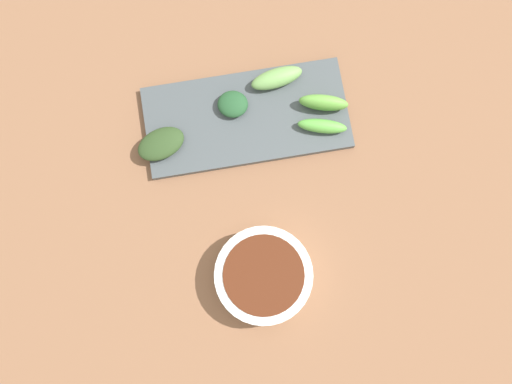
% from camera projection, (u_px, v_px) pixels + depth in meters
% --- Properties ---
extents(tabletop, '(2.10, 2.10, 0.02)m').
position_uv_depth(tabletop, '(259.00, 196.00, 0.90)').
color(tabletop, '#895D41').
rests_on(tabletop, ground).
extents(sauce_bowl, '(0.14, 0.14, 0.05)m').
position_uv_depth(sauce_bowl, '(263.00, 276.00, 0.85)').
color(sauce_bowl, white).
rests_on(sauce_bowl, tabletop).
extents(serving_plate, '(0.15, 0.31, 0.01)m').
position_uv_depth(serving_plate, '(249.00, 118.00, 0.91)').
color(serving_plate, '#484F53').
rests_on(serving_plate, tabletop).
extents(broccoli_stalk_0, '(0.04, 0.08, 0.03)m').
position_uv_depth(broccoli_stalk_0, '(324.00, 103.00, 0.89)').
color(broccoli_stalk_0, '#6BB245').
rests_on(broccoli_stalk_0, serving_plate).
extents(broccoli_leafy_1, '(0.05, 0.06, 0.02)m').
position_uv_depth(broccoli_leafy_1, '(233.00, 104.00, 0.90)').
color(broccoli_leafy_1, '#25532D').
rests_on(broccoli_leafy_1, serving_plate).
extents(broccoli_stalk_2, '(0.04, 0.08, 0.02)m').
position_uv_depth(broccoli_stalk_2, '(322.00, 126.00, 0.89)').
color(broccoli_stalk_2, '#62B647').
rests_on(broccoli_stalk_2, serving_plate).
extents(broccoli_stalk_3, '(0.04, 0.09, 0.03)m').
position_uv_depth(broccoli_stalk_3, '(277.00, 78.00, 0.90)').
color(broccoli_stalk_3, '#75AA58').
rests_on(broccoli_stalk_3, serving_plate).
extents(broccoli_leafy_4, '(0.07, 0.08, 0.02)m').
position_uv_depth(broccoli_leafy_4, '(161.00, 144.00, 0.88)').
color(broccoli_leafy_4, '#2F4822').
rests_on(broccoli_leafy_4, serving_plate).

